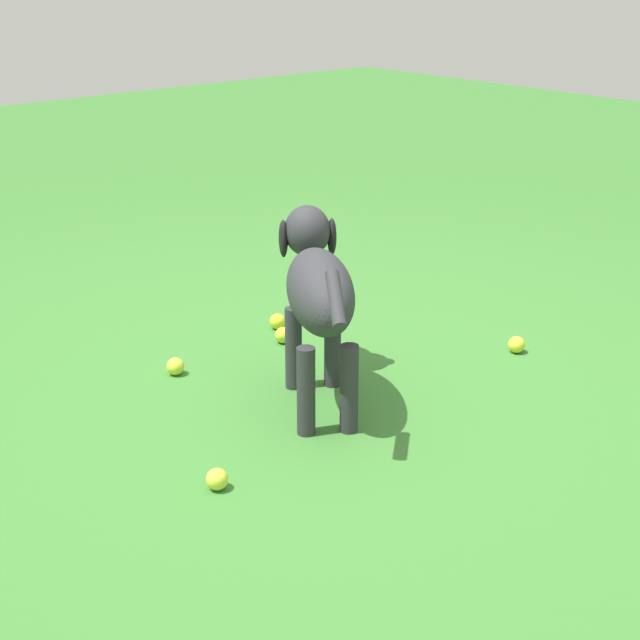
{
  "coord_description": "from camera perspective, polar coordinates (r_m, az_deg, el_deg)",
  "views": [
    {
      "loc": [
        2.41,
        -2.08,
        1.51
      ],
      "look_at": [
        0.09,
        -0.03,
        0.32
      ],
      "focal_mm": 55.96,
      "sensor_mm": 36.0,
      "label": 1
    }
  ],
  "objects": [
    {
      "name": "ground",
      "position": [
        3.53,
        -0.56,
        -4.43
      ],
      "size": [
        14.0,
        14.0,
        0.0
      ],
      "primitive_type": "plane",
      "color": "#38722D"
    },
    {
      "name": "dog",
      "position": [
        3.34,
        -0.13,
        1.81
      ],
      "size": [
        0.8,
        0.57,
        0.63
      ],
      "rotation": [
        0.0,
        0.0,
        2.55
      ],
      "color": "#2D2D33",
      "rests_on": "ground"
    },
    {
      "name": "tennis_ball_0",
      "position": [
        3.96,
        11.17,
        -1.39
      ],
      "size": [
        0.07,
        0.07,
        0.07
      ],
      "primitive_type": "sphere",
      "color": "yellow",
      "rests_on": "ground"
    },
    {
      "name": "tennis_ball_1",
      "position": [
        2.97,
        -5.91,
        -9.04
      ],
      "size": [
        0.07,
        0.07,
        0.07
      ],
      "primitive_type": "sphere",
      "color": "#CDDB3A",
      "rests_on": "ground"
    },
    {
      "name": "tennis_ball_2",
      "position": [
        3.98,
        -2.12,
        -0.87
      ],
      "size": [
        0.07,
        0.07,
        0.07
      ],
      "primitive_type": "sphere",
      "color": "#C3D92F",
      "rests_on": "ground"
    },
    {
      "name": "tennis_ball_3",
      "position": [
        3.73,
        -8.27,
        -2.64
      ],
      "size": [
        0.07,
        0.07,
        0.07
      ],
      "primitive_type": "sphere",
      "color": "#CCDC38",
      "rests_on": "ground"
    },
    {
      "name": "tennis_ball_4",
      "position": [
        4.13,
        -2.44,
        -0.08
      ],
      "size": [
        0.07,
        0.07,
        0.07
      ],
      "primitive_type": "sphere",
      "color": "yellow",
      "rests_on": "ground"
    }
  ]
}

